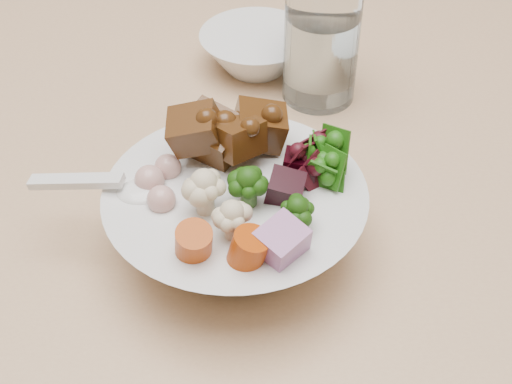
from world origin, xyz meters
TOP-DOWN VIEW (x-y plane):
  - dining_table at (0.24, -0.13)m, footprint 1.63×0.98m
  - chair_far at (0.06, 0.56)m, footprint 0.42×0.42m
  - food_bowl at (-0.01, -0.18)m, footprint 0.21×0.21m
  - soup_spoon at (-0.10, -0.17)m, footprint 0.12×0.05m
  - water_glass at (0.09, 0.03)m, footprint 0.08×0.08m
  - side_bowl at (0.03, 0.10)m, footprint 0.13×0.13m

SIDE VIEW (x-z plane):
  - chair_far at x=0.06m, z-range 0.05..0.87m
  - dining_table at x=0.24m, z-range 0.29..1.04m
  - side_bowl at x=0.03m, z-range 0.74..0.78m
  - food_bowl at x=-0.01m, z-range 0.72..0.84m
  - water_glass at x=0.09m, z-range 0.74..0.87m
  - soup_spoon at x=-0.10m, z-range 0.79..0.82m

